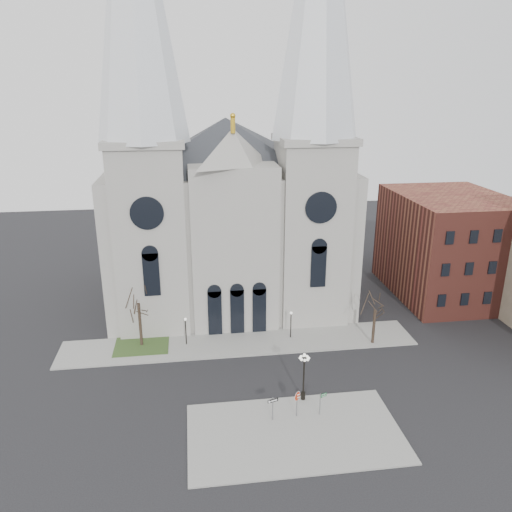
{
  "coord_description": "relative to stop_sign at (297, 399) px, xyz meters",
  "views": [
    {
      "loc": [
        -4.96,
        -39.19,
        27.94
      ],
      "look_at": [
        1.47,
        8.0,
        11.53
      ],
      "focal_mm": 35.0,
      "sensor_mm": 36.0,
      "label": 1
    }
  ],
  "objects": [
    {
      "name": "tree_right",
      "position": [
        11.39,
        11.88,
        2.53
      ],
      "size": [
        3.2,
        3.2,
        6.0
      ],
      "color": "black",
      "rests_on": "ground"
    },
    {
      "name": "sidewalk_near",
      "position": [
        -0.61,
        -2.12,
        -1.87
      ],
      "size": [
        18.0,
        10.0,
        0.14
      ],
      "primitive_type": "cube",
      "color": "gray",
      "rests_on": "ground"
    },
    {
      "name": "cathedral",
      "position": [
        -3.61,
        25.74,
        16.54
      ],
      "size": [
        33.0,
        26.66,
        54.0
      ],
      "color": "#9F9C94",
      "rests_on": "ground"
    },
    {
      "name": "ped_lamp_right",
      "position": [
        2.39,
        14.38,
        0.39
      ],
      "size": [
        0.32,
        0.32,
        3.26
      ],
      "color": "black",
      "rests_on": "sidewalk_far"
    },
    {
      "name": "sidewalk_far",
      "position": [
        -3.61,
        13.88,
        -1.87
      ],
      "size": [
        40.0,
        6.0,
        0.14
      ],
      "primitive_type": "cube",
      "color": "gray",
      "rests_on": "ground"
    },
    {
      "name": "globe_lamp",
      "position": [
        1.13,
        2.38,
        1.23
      ],
      "size": [
        1.18,
        1.18,
        4.83
      ],
      "rotation": [
        0.0,
        0.0,
        -0.15
      ],
      "color": "black",
      "rests_on": "sidewalk_near"
    },
    {
      "name": "tree_left",
      "position": [
        -14.61,
        14.88,
        3.65
      ],
      "size": [
        3.2,
        3.2,
        7.5
      ],
      "color": "black",
      "rests_on": "ground"
    },
    {
      "name": "ped_lamp_left",
      "position": [
        -9.61,
        14.38,
        0.39
      ],
      "size": [
        0.32,
        0.32,
        3.26
      ],
      "color": "black",
      "rests_on": "sidewalk_far"
    },
    {
      "name": "street_name_sign",
      "position": [
        2.15,
        -0.05,
        -0.52
      ],
      "size": [
        0.65,
        0.29,
        2.16
      ],
      "rotation": [
        0.0,
        0.0,
        0.37
      ],
      "color": "slate",
      "rests_on": "sidewalk_near"
    },
    {
      "name": "stop_sign",
      "position": [
        0.0,
        0.0,
        0.0
      ],
      "size": [
        0.85,
        0.36,
        2.52
      ],
      "rotation": [
        0.0,
        0.0,
        0.38
      ],
      "color": "slate",
      "rests_on": "sidewalk_near"
    },
    {
      "name": "bg_building_brick",
      "position": [
        26.39,
        24.88,
        5.06
      ],
      "size": [
        14.0,
        18.0,
        14.0
      ],
      "primitive_type": "cube",
      "color": "brown",
      "rests_on": "ground"
    },
    {
      "name": "one_way_sign",
      "position": [
        -2.19,
        -0.23,
        -0.27
      ],
      "size": [
        0.97,
        0.29,
        2.26
      ],
      "rotation": [
        0.0,
        0.0,
        0.26
      ],
      "color": "slate",
      "rests_on": "sidewalk_near"
    },
    {
      "name": "ground",
      "position": [
        -3.61,
        2.88,
        -1.94
      ],
      "size": [
        160.0,
        160.0,
        0.0
      ],
      "primitive_type": "plane",
      "color": "black",
      "rests_on": "ground"
    },
    {
      "name": "grass_patch",
      "position": [
        -14.61,
        14.88,
        -1.85
      ],
      "size": [
        6.0,
        5.0,
        0.18
      ],
      "primitive_type": "cube",
      "color": "#2F461E",
      "rests_on": "ground"
    }
  ]
}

